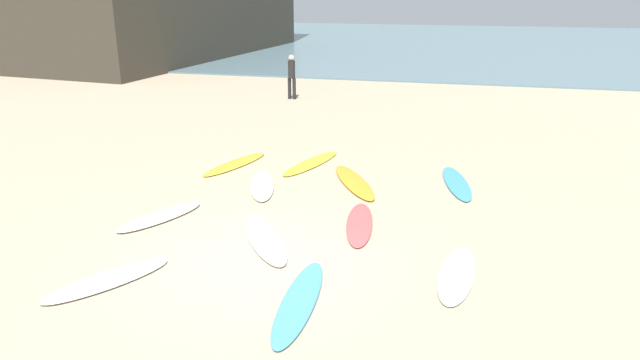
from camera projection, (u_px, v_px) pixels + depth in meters
The scene contains 14 objects.
ground_plane at pixel (256, 262), 9.68m from camera, with size 120.00×120.00×0.00m, color tan.
ocean_water at pixel (425, 42), 45.71m from camera, with size 120.00×40.00×0.08m, color slate.
surfboard_0 at pixel (299, 301), 8.42m from camera, with size 0.50×2.49×0.06m, color #4B98D4.
surfboard_1 at pixel (235, 164), 14.82m from camera, with size 0.52×2.37×0.06m, color yellow.
surfboard_2 at pixel (108, 280), 9.00m from camera, with size 0.59×2.07×0.07m, color white.
surfboard_3 at pixel (457, 274), 9.20m from camera, with size 0.56×2.09×0.07m, color silver.
surfboard_4 at pixel (360, 224), 11.12m from camera, with size 0.50×2.17×0.07m, color #E15655.
surfboard_5 at pixel (160, 217), 11.44m from camera, with size 0.56×1.97×0.09m, color white.
surfboard_6 at pixel (354, 182), 13.45m from camera, with size 0.54×2.59×0.08m, color gold.
surfboard_7 at pixel (262, 185), 13.24m from camera, with size 0.55×2.15×0.08m, color beige.
surfboard_8 at pixel (457, 183), 13.41m from camera, with size 0.51×2.46×0.06m, color #439CDC.
surfboard_9 at pixel (311, 163), 14.90m from camera, with size 0.52×2.52×0.06m, color yellow.
surfboard_10 at pixel (264, 239), 10.46m from camera, with size 0.57×2.36×0.08m, color white.
beachgoer_near at pixel (292, 74), 23.04m from camera, with size 0.34×0.29×1.77m.
Camera 1 is at (3.14, -8.20, 4.43)m, focal length 32.27 mm.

